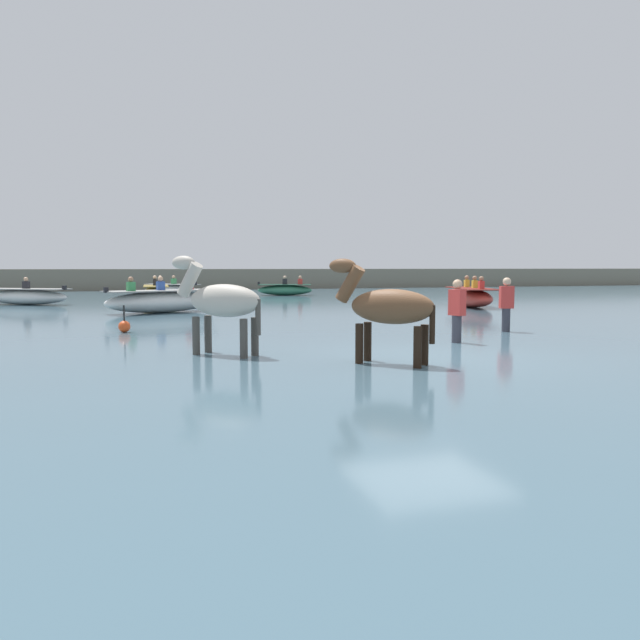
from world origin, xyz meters
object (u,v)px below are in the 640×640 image
object	(u,v)px
boat_mid_channel	(26,297)
boat_far_offshore	(156,293)
person_spectator_far	(457,316)
horse_lead_bay	(387,309)
boat_distant_east	(161,301)
channel_buoy	(124,326)
horse_trailing_pinto	(221,303)
boat_mid_outer	(285,290)
boat_far_inshore	(471,297)
person_onlooker_right	(506,309)
boat_distant_west	(172,289)

from	to	relation	value
boat_mid_channel	boat_far_offshore	world-z (taller)	boat_far_offshore
boat_mid_channel	person_spectator_far	size ratio (longest dim) A/B	2.36
horse_lead_bay	boat_distant_east	bearing A→B (deg)	102.86
boat_far_offshore	channel_buoy	distance (m)	15.08
horse_trailing_pinto	boat_mid_outer	distance (m)	23.37
boat_mid_channel	horse_trailing_pinto	bearing A→B (deg)	-71.82
boat_far_inshore	person_onlooker_right	size ratio (longest dim) A/B	2.46
person_spectator_far	channel_buoy	world-z (taller)	person_spectator_far
horse_lead_bay	channel_buoy	distance (m)	7.62
boat_distant_east	person_onlooker_right	xyz separation A→B (m)	(7.73, -9.03, 0.16)
horse_trailing_pinto	channel_buoy	bearing A→B (deg)	110.56
boat_far_offshore	boat_distant_east	world-z (taller)	boat_distant_east
boat_distant_west	boat_mid_channel	bearing A→B (deg)	-132.22
boat_mid_channel	person_spectator_far	bearing A→B (deg)	-57.86
person_spectator_far	boat_far_inshore	bearing A→B (deg)	57.77
horse_trailing_pinto	person_spectator_far	size ratio (longest dim) A/B	1.28
person_onlooker_right	boat_distant_west	bearing A→B (deg)	106.15
boat_mid_channel	channel_buoy	distance (m)	13.35
horse_lead_bay	horse_trailing_pinto	distance (m)	3.05
boat_far_offshore	boat_distant_west	size ratio (longest dim) A/B	1.14
horse_lead_bay	boat_far_offshore	xyz separation A→B (m)	(-2.76, 21.38, -0.54)
boat_far_offshore	boat_distant_east	bearing A→B (deg)	-91.18
boat_distant_east	person_spectator_far	distance (m)	11.96
boat_far_inshore	person_spectator_far	bearing A→B (deg)	-122.23
boat_distant_east	person_spectator_far	world-z (taller)	person_spectator_far
boat_far_inshore	boat_distant_west	distance (m)	17.40
boat_distant_east	horse_lead_bay	bearing A→B (deg)	-77.14
boat_far_inshore	channel_buoy	xyz separation A→B (m)	(-13.09, -6.06, -0.23)
boat_far_inshore	boat_distant_east	bearing A→B (deg)	177.93
boat_far_inshore	boat_distant_west	world-z (taller)	boat_far_inshore
horse_lead_bay	person_onlooker_right	world-z (taller)	horse_lead_bay
boat_mid_channel	boat_distant_west	bearing A→B (deg)	47.78
person_onlooker_right	channel_buoy	bearing A→B (deg)	164.09
boat_mid_channel	person_spectator_far	distance (m)	19.97
boat_distant_east	person_onlooker_right	world-z (taller)	person_onlooker_right
horse_trailing_pinto	boat_far_inshore	size ratio (longest dim) A/B	0.52
boat_mid_outer	boat_far_offshore	xyz separation A→B (m)	(-7.05, -2.84, 0.03)
boat_mid_channel	person_spectator_far	world-z (taller)	person_spectator_far
boat_mid_outer	horse_lead_bay	bearing A→B (deg)	-100.05
boat_far_offshore	person_spectator_far	xyz separation A→B (m)	(5.28, -19.18, 0.21)
horse_trailing_pinto	boat_mid_outer	size ratio (longest dim) A/B	0.66
horse_lead_bay	horse_trailing_pinto	bearing A→B (deg)	142.83
horse_lead_bay	boat_distant_east	xyz separation A→B (m)	(-2.93, 12.85, -0.50)
person_spectator_far	channel_buoy	xyz separation A→B (m)	(-6.65, 4.16, -0.41)
boat_mid_outer	horse_trailing_pinto	bearing A→B (deg)	-106.72
boat_far_inshore	boat_far_offshore	size ratio (longest dim) A/B	1.09
boat_mid_channel	boat_mid_outer	bearing A→B (deg)	22.39
person_spectator_far	person_onlooker_right	world-z (taller)	same
boat_far_inshore	person_onlooker_right	world-z (taller)	person_onlooker_right
horse_lead_bay	boat_mid_outer	world-z (taller)	horse_lead_bay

